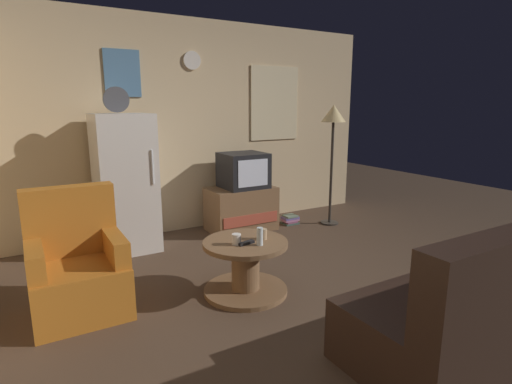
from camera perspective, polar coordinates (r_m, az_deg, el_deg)
name	(u,v)px	position (r m, az deg, el deg)	size (l,w,h in m)	color
ground_plane	(309,300)	(3.51, 7.46, -14.84)	(12.00, 12.00, 0.00)	#4C3828
wall_with_art	(194,127)	(5.28, -8.70, 9.09)	(5.20, 0.12, 2.62)	#D1B284
fridge	(125,183)	(4.64, -17.93, 1.23)	(0.60, 0.62, 1.77)	silver
tv_stand	(241,209)	(5.22, -2.11, -2.36)	(0.84, 0.53, 0.56)	brown
crt_tv	(243,170)	(5.13, -1.80, 3.08)	(0.54, 0.51, 0.44)	black
standing_lamp	(333,123)	(5.42, 10.82, 9.54)	(0.32, 0.32, 1.59)	#332D28
coffee_table	(245,267)	(3.52, -1.49, -10.51)	(0.72, 0.72, 0.47)	brown
wine_glass	(260,236)	(3.31, 0.54, -6.28)	(0.05, 0.05, 0.15)	silver
mug_ceramic_white	(236,239)	(3.34, -2.77, -6.66)	(0.08, 0.08, 0.09)	silver
mug_ceramic_tan	(263,234)	(3.47, 0.93, -5.95)	(0.08, 0.08, 0.09)	tan
remote_control	(246,243)	(3.36, -1.39, -7.18)	(0.15, 0.04, 0.02)	black
armchair	(77,269)	(3.49, -23.86, -9.91)	(0.68, 0.68, 0.96)	#B2661E
couch	(477,310)	(3.03, 28.73, -14.33)	(1.70, 0.80, 0.92)	black
book_stack	(290,220)	(5.53, 4.81, -3.89)	(0.22, 0.16, 0.12)	#3F554A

